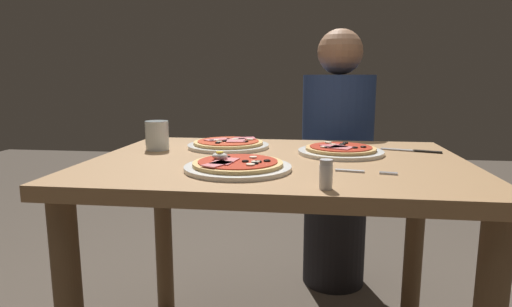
{
  "coord_description": "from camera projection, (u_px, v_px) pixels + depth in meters",
  "views": [
    {
      "loc": [
        0.1,
        -1.29,
        0.97
      ],
      "look_at": [
        -0.06,
        -0.09,
        0.75
      ],
      "focal_mm": 30.08,
      "sensor_mm": 36.0,
      "label": 1
    }
  ],
  "objects": [
    {
      "name": "dining_table",
      "position": [
        278.0,
        195.0,
        1.33
      ],
      "size": [
        1.13,
        0.82,
        0.72
      ],
      "color": "#9E754C",
      "rests_on": "ground"
    },
    {
      "name": "pizza_foreground",
      "position": [
        237.0,
        166.0,
        1.15
      ],
      "size": [
        0.29,
        0.29,
        0.05
      ],
      "color": "white",
      "rests_on": "dining_table"
    },
    {
      "name": "pizza_across_left",
      "position": [
        341.0,
        150.0,
        1.39
      ],
      "size": [
        0.27,
        0.27,
        0.03
      ],
      "color": "white",
      "rests_on": "dining_table"
    },
    {
      "name": "pizza_across_right",
      "position": [
        228.0,
        144.0,
        1.51
      ],
      "size": [
        0.29,
        0.29,
        0.03
      ],
      "color": "white",
      "rests_on": "dining_table"
    },
    {
      "name": "water_glass_near",
      "position": [
        157.0,
        137.0,
        1.46
      ],
      "size": [
        0.08,
        0.08,
        0.1
      ],
      "color": "silver",
      "rests_on": "dining_table"
    },
    {
      "name": "fork",
      "position": [
        361.0,
        172.0,
        1.12
      ],
      "size": [
        0.16,
        0.04,
        0.0
      ],
      "color": "silver",
      "rests_on": "dining_table"
    },
    {
      "name": "knife",
      "position": [
        415.0,
        151.0,
        1.43
      ],
      "size": [
        0.19,
        0.08,
        0.01
      ],
      "color": "silver",
      "rests_on": "dining_table"
    },
    {
      "name": "salt_shaker",
      "position": [
        326.0,
        175.0,
        0.95
      ],
      "size": [
        0.03,
        0.03,
        0.07
      ],
      "color": "white",
      "rests_on": "dining_table"
    },
    {
      "name": "diner_person",
      "position": [
        336.0,
        167.0,
        1.98
      ],
      "size": [
        0.32,
        0.32,
        1.18
      ],
      "rotation": [
        0.0,
        0.0,
        3.14
      ],
      "color": "black",
      "rests_on": "ground"
    }
  ]
}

